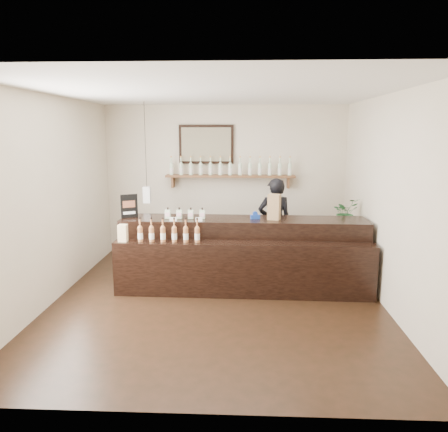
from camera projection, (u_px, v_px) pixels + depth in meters
name	position (u px, v px, depth m)	size (l,w,h in m)	color
ground	(217.00, 300.00, 6.08)	(5.00, 5.00, 0.00)	black
room_shell	(217.00, 178.00, 5.76)	(5.00, 5.00, 5.00)	beige
back_wall_decor	(217.00, 162.00, 8.08)	(2.66, 0.96, 1.69)	brown
counter	(243.00, 256.00, 6.52)	(3.69, 1.05, 1.20)	black
promo_sign	(129.00, 206.00, 6.59)	(0.23, 0.14, 0.36)	black
paper_bag	(274.00, 207.00, 6.44)	(0.21, 0.18, 0.38)	olive
tape_dispenser	(255.00, 216.00, 6.52)	(0.15, 0.09, 0.11)	#183EA9
side_cabinet	(343.00, 250.00, 7.17)	(0.53, 0.64, 0.80)	brown
potted_plant	(345.00, 212.00, 7.05)	(0.41, 0.35, 0.45)	#245B2D
shopkeeper	(275.00, 218.00, 7.39)	(0.64, 0.42, 1.76)	black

